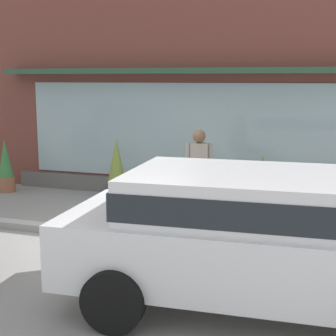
% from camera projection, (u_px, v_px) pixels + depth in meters
% --- Properties ---
extents(ground_plane, '(60.00, 60.00, 0.00)m').
position_uv_depth(ground_plane, '(113.00, 234.00, 8.63)').
color(ground_plane, gray).
extents(curb_strip, '(14.00, 0.24, 0.12)m').
position_uv_depth(curb_strip, '(108.00, 234.00, 8.43)').
color(curb_strip, '#B2B2AD').
rests_on(curb_strip, ground_plane).
extents(storefront, '(14.00, 0.81, 4.97)m').
position_uv_depth(storefront, '(172.00, 87.00, 11.17)').
color(storefront, brown).
rests_on(storefront, ground_plane).
extents(fire_hydrant, '(0.42, 0.39, 0.87)m').
position_uv_depth(fire_hydrant, '(156.00, 201.00, 9.11)').
color(fire_hydrant, gold).
rests_on(fire_hydrant, ground_plane).
extents(pedestrian_with_handbag, '(0.64, 0.27, 1.71)m').
position_uv_depth(pedestrian_with_handbag, '(200.00, 170.00, 9.09)').
color(pedestrian_with_handbag, '#333847').
rests_on(pedestrian_with_handbag, ground_plane).
extents(parked_car_white, '(4.44, 2.28, 1.58)m').
position_uv_depth(parked_car_white, '(248.00, 232.00, 5.73)').
color(parked_car_white, white).
rests_on(parked_car_white, ground_plane).
extents(potted_plant_window_center, '(0.38, 0.38, 1.23)m').
position_uv_depth(potted_plant_window_center, '(6.00, 167.00, 11.77)').
color(potted_plant_window_center, '#9E6042').
rests_on(potted_plant_window_center, ground_plane).
extents(potted_plant_near_hydrant, '(0.44, 0.44, 1.37)m').
position_uv_depth(potted_plant_near_hydrant, '(117.00, 172.00, 10.79)').
color(potted_plant_near_hydrant, '#33473D').
rests_on(potted_plant_near_hydrant, ground_plane).
extents(potted_plant_window_right, '(0.38, 0.38, 1.14)m').
position_uv_depth(potted_plant_window_right, '(262.00, 184.00, 10.07)').
color(potted_plant_window_right, '#33473D').
rests_on(potted_plant_window_right, ground_plane).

